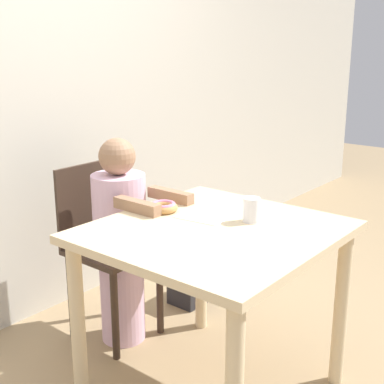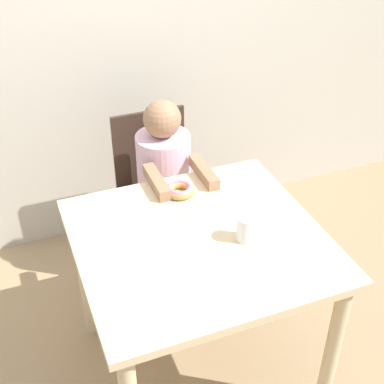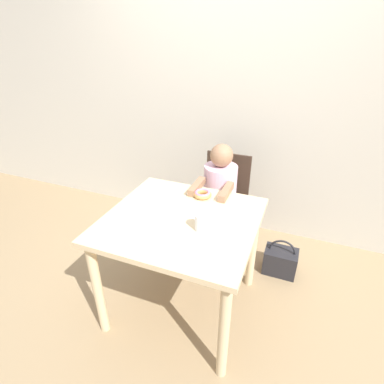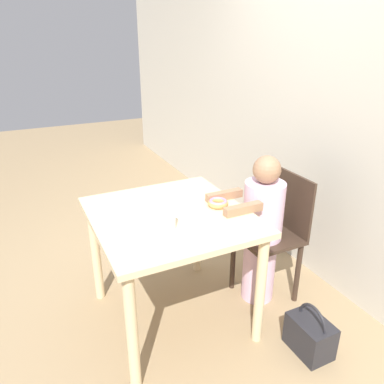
{
  "view_description": "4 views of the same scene",
  "coord_description": "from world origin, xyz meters",
  "px_view_note": "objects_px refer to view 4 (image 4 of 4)",
  "views": [
    {
      "loc": [
        -1.61,
        -1.19,
        1.46
      ],
      "look_at": [
        0.02,
        0.13,
        0.87
      ],
      "focal_mm": 50.0,
      "sensor_mm": 36.0,
      "label": 1
    },
    {
      "loc": [
        -0.6,
        -1.45,
        2.04
      ],
      "look_at": [
        0.02,
        0.13,
        0.87
      ],
      "focal_mm": 50.0,
      "sensor_mm": 36.0,
      "label": 2
    },
    {
      "loc": [
        0.63,
        -1.42,
        1.77
      ],
      "look_at": [
        0.02,
        0.13,
        0.87
      ],
      "focal_mm": 28.0,
      "sensor_mm": 36.0,
      "label": 3
    },
    {
      "loc": [
        1.81,
        -0.73,
        1.72
      ],
      "look_at": [
        0.02,
        0.13,
        0.87
      ],
      "focal_mm": 35.0,
      "sensor_mm": 36.0,
      "label": 4
    }
  ],
  "objects_px": {
    "chair": "(274,234)",
    "cup": "(169,219)",
    "child_figure": "(261,231)",
    "donut": "(218,203)",
    "handbag": "(310,335)"
  },
  "relations": [
    {
      "from": "chair",
      "to": "child_figure",
      "type": "xyz_separation_m",
      "value": [
        0.0,
        -0.11,
        0.05
      ]
    },
    {
      "from": "child_figure",
      "to": "donut",
      "type": "height_order",
      "value": "child_figure"
    },
    {
      "from": "chair",
      "to": "donut",
      "type": "bearing_deg",
      "value": -94.79
    },
    {
      "from": "chair",
      "to": "handbag",
      "type": "xyz_separation_m",
      "value": [
        0.54,
        -0.12,
        -0.36
      ]
    },
    {
      "from": "chair",
      "to": "donut",
      "type": "relative_size",
      "value": 7.01
    },
    {
      "from": "donut",
      "to": "handbag",
      "type": "distance_m",
      "value": 0.93
    },
    {
      "from": "donut",
      "to": "chair",
      "type": "bearing_deg",
      "value": 85.21
    },
    {
      "from": "handbag",
      "to": "cup",
      "type": "bearing_deg",
      "value": -124.01
    },
    {
      "from": "chair",
      "to": "cup",
      "type": "relative_size",
      "value": 8.69
    },
    {
      "from": "child_figure",
      "to": "chair",
      "type": "bearing_deg",
      "value": 90.0
    },
    {
      "from": "chair",
      "to": "cup",
      "type": "distance_m",
      "value": 0.87
    },
    {
      "from": "child_figure",
      "to": "donut",
      "type": "xyz_separation_m",
      "value": [
        -0.04,
        -0.31,
        0.25
      ]
    },
    {
      "from": "donut",
      "to": "handbag",
      "type": "bearing_deg",
      "value": 27.55
    },
    {
      "from": "chair",
      "to": "child_figure",
      "type": "height_order",
      "value": "child_figure"
    },
    {
      "from": "chair",
      "to": "cup",
      "type": "bearing_deg",
      "value": -83.62
    }
  ]
}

